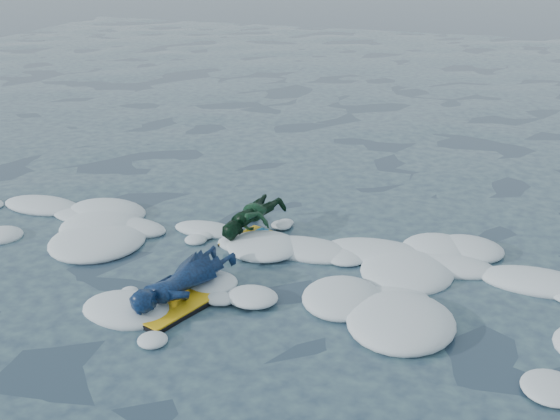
# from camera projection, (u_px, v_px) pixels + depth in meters

# --- Properties ---
(ground) EXTENTS (120.00, 120.00, 0.00)m
(ground) POSITION_uv_depth(u_px,v_px,m) (203.00, 300.00, 7.82)
(ground) COLOR #192B3E
(ground) RESTS_ON ground
(foam_band) EXTENTS (12.00, 3.10, 0.30)m
(foam_band) POSITION_uv_depth(u_px,v_px,m) (239.00, 261.00, 8.72)
(foam_band) COLOR silver
(foam_band) RESTS_ON ground
(prone_woman_unit) EXTENTS (0.88, 1.63, 0.40)m
(prone_woman_unit) POSITION_uv_depth(u_px,v_px,m) (182.00, 283.00, 7.75)
(prone_woman_unit) COLOR black
(prone_woman_unit) RESTS_ON ground
(prone_child_unit) EXTENTS (0.81, 1.25, 0.45)m
(prone_child_unit) POSITION_uv_depth(u_px,v_px,m) (253.00, 221.00, 9.30)
(prone_child_unit) COLOR black
(prone_child_unit) RESTS_ON ground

